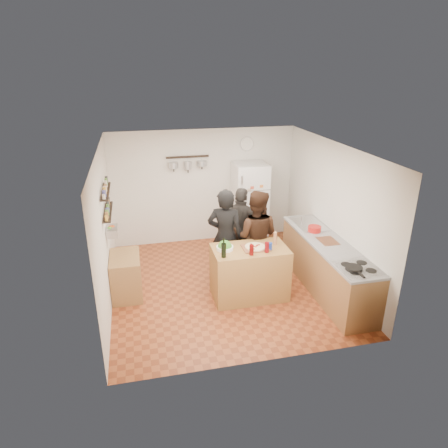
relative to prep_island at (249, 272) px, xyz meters
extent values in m
plane|color=brown|center=(-0.32, 0.47, -0.46)|extent=(4.20, 4.20, 0.00)
plane|color=white|center=(-0.32, 0.47, 2.04)|extent=(4.20, 4.20, 0.00)
plane|color=silver|center=(-0.32, 2.57, 0.79)|extent=(4.00, 0.00, 4.00)
plane|color=silver|center=(-2.32, 0.47, 0.79)|extent=(0.00, 4.20, 4.20)
plane|color=silver|center=(1.68, 0.47, 0.79)|extent=(0.00, 4.20, 4.20)
cube|color=#9F743A|center=(0.00, 0.00, 0.00)|extent=(1.25, 0.72, 0.91)
cube|color=brown|center=(0.08, -0.02, 0.47)|extent=(0.42, 0.34, 0.02)
cylinder|color=beige|center=(0.08, -0.02, 0.48)|extent=(0.34, 0.34, 0.02)
cylinder|color=white|center=(-0.42, 0.05, 0.48)|extent=(0.28, 0.28, 0.06)
cylinder|color=black|center=(-0.50, -0.22, 0.57)|extent=(0.08, 0.08, 0.23)
cylinder|color=#520707|center=(-0.05, -0.24, 0.54)|extent=(0.07, 0.07, 0.17)
cylinder|color=#63080D|center=(0.22, -0.20, 0.54)|extent=(0.07, 0.07, 0.17)
cylinder|color=#A76E46|center=(0.45, 0.05, 0.55)|extent=(0.06, 0.06, 0.19)
cylinder|color=navy|center=(0.30, -0.12, 0.52)|extent=(0.07, 0.07, 0.12)
imported|color=black|center=(-0.29, 0.59, 0.43)|extent=(0.77, 0.65, 1.78)
imported|color=black|center=(0.26, 0.54, 0.41)|extent=(1.04, 0.94, 1.73)
imported|color=#282523|center=(0.13, 1.02, 0.36)|extent=(1.03, 0.85, 1.64)
cube|color=#9E7042|center=(1.38, -0.08, -0.01)|extent=(0.63, 2.63, 0.90)
cube|color=white|center=(1.38, -1.03, 0.46)|extent=(0.60, 0.62, 0.02)
cylinder|color=black|center=(1.28, -1.07, 0.49)|extent=(0.25, 0.25, 0.05)
cube|color=silver|center=(1.38, 0.77, 0.46)|extent=(0.50, 0.80, 0.03)
cube|color=brown|center=(1.38, -0.03, 0.46)|extent=(0.30, 0.40, 0.02)
cylinder|color=red|center=(1.33, 0.41, 0.51)|extent=(0.24, 0.24, 0.10)
cube|color=white|center=(0.63, 2.22, 0.45)|extent=(0.70, 0.68, 1.80)
cylinder|color=silver|center=(0.63, 2.55, 1.69)|extent=(0.30, 0.03, 0.30)
cube|color=black|center=(-2.25, 0.67, 1.04)|extent=(0.12, 1.00, 0.02)
cube|color=black|center=(-2.25, 0.67, 1.40)|extent=(0.12, 1.00, 0.02)
cube|color=silver|center=(-2.22, 0.67, 0.69)|extent=(0.18, 0.35, 0.14)
cube|color=#AB8547|center=(-2.06, 0.52, -0.09)|extent=(0.50, 0.80, 0.73)
cube|color=black|center=(-0.67, 2.47, 1.49)|extent=(0.90, 0.04, 0.04)
camera|label=1|loc=(-1.75, -5.74, 3.29)|focal=32.00mm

